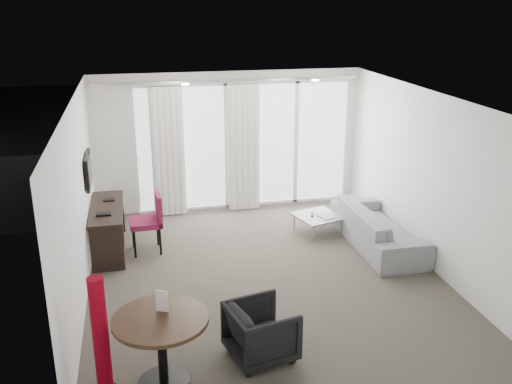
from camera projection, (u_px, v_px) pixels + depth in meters
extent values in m
cube|color=#433E35|center=(265.00, 276.00, 8.34)|extent=(5.00, 6.00, 0.00)
cube|color=white|center=(266.00, 99.00, 7.49)|extent=(5.00, 6.00, 0.00)
cube|color=silver|center=(78.00, 205.00, 7.41)|extent=(0.00, 6.00, 2.60)
cube|color=silver|center=(430.00, 180.00, 8.42)|extent=(0.00, 6.00, 2.60)
cube|color=silver|center=(341.00, 298.00, 5.14)|extent=(5.00, 0.00, 2.60)
cylinder|color=#FFE0B2|center=(185.00, 84.00, 8.79)|extent=(0.12, 0.12, 0.02)
cylinder|color=#FFE0B2|center=(315.00, 80.00, 9.21)|extent=(0.12, 0.12, 0.02)
cylinder|color=maroon|center=(101.00, 337.00, 5.69)|extent=(0.29, 0.29, 1.31)
imported|color=black|center=(261.00, 332.00, 6.38)|extent=(0.85, 0.83, 0.65)
imported|color=gray|center=(378.00, 227.00, 9.27)|extent=(0.86, 2.20, 0.64)
cube|color=#4D4D50|center=(232.00, 185.00, 12.58)|extent=(5.60, 3.00, 0.12)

